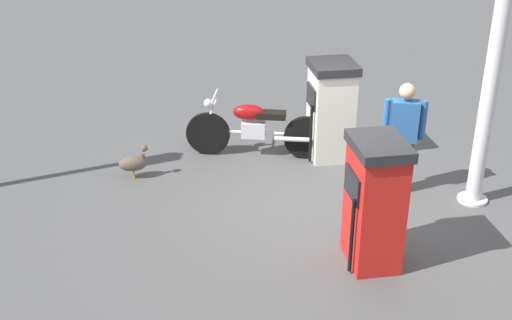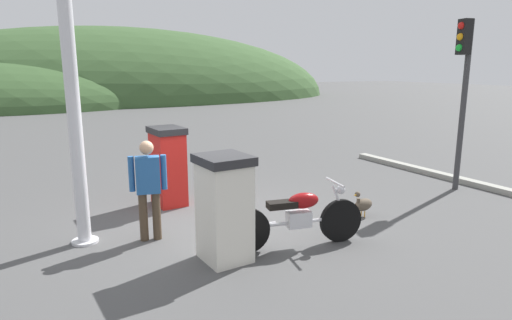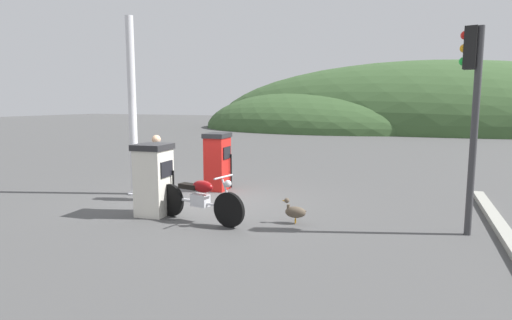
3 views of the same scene
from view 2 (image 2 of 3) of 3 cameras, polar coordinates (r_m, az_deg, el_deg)
ground_plane at (r=7.67m, az=-5.94°, el=-8.31°), size 120.00×120.00×0.00m
fuel_pump_near at (r=6.06m, az=-4.15°, el=-6.23°), size 0.72×0.79×1.50m
fuel_pump_far at (r=8.65m, az=-11.43°, el=-0.73°), size 0.64×0.82×1.54m
motorcycle_near_pump at (r=6.58m, az=5.43°, el=-7.49°), size 2.16×0.68×0.98m
attendant_person at (r=6.89m, az=-13.92°, el=-3.13°), size 0.58×0.27×1.58m
wandering_duck at (r=8.13m, az=13.86°, el=-5.62°), size 0.50×0.26×0.50m
roadside_traffic_light at (r=10.31m, az=25.52°, el=9.95°), size 0.39×0.27×3.63m
canopy_support_pole at (r=6.88m, az=-22.85°, el=6.90°), size 0.40×0.40×4.46m
road_edge_kerb at (r=11.36m, az=25.00°, el=-2.32°), size 0.51×6.57×0.12m
distant_hill_main at (r=39.77m, az=-17.67°, el=7.67°), size 39.81×20.36×11.95m
distant_hill_secondary at (r=37.20m, az=-28.59°, el=6.51°), size 24.27×18.79×7.48m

